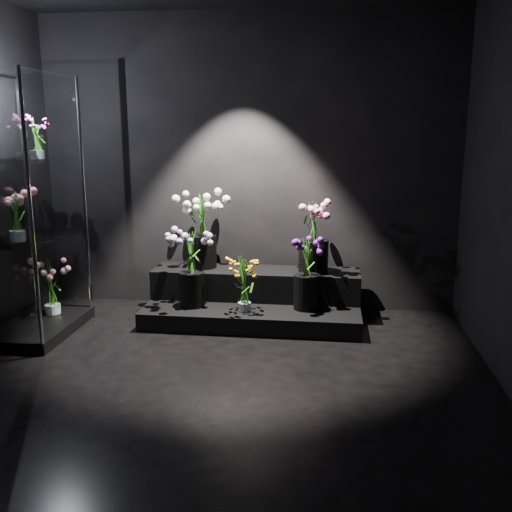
# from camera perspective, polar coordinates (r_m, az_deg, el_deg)

# --- Properties ---
(floor) EXTENTS (4.00, 4.00, 0.00)m
(floor) POSITION_cam_1_polar(r_m,az_deg,el_deg) (3.95, -5.01, -13.54)
(floor) COLOR black
(floor) RESTS_ON ground
(wall_back) EXTENTS (4.00, 0.00, 4.00)m
(wall_back) POSITION_cam_1_polar(r_m,az_deg,el_deg) (5.52, -0.89, 9.14)
(wall_back) COLOR black
(wall_back) RESTS_ON floor
(wall_front) EXTENTS (4.00, 0.00, 4.00)m
(wall_front) POSITION_cam_1_polar(r_m,az_deg,el_deg) (1.68, -20.33, 0.18)
(wall_front) COLOR black
(wall_front) RESTS_ON floor
(display_riser) EXTENTS (1.95, 0.87, 0.43)m
(display_riser) POSITION_cam_1_polar(r_m,az_deg,el_deg) (5.34, -0.17, -4.31)
(display_riser) COLOR black
(display_riser) RESTS_ON floor
(display_case) EXTENTS (0.59, 0.99, 2.17)m
(display_case) POSITION_cam_1_polar(r_m,az_deg,el_deg) (5.10, -21.76, 4.41)
(display_case) COLOR black
(display_case) RESTS_ON floor
(bouquet_orange_bells) EXTENTS (0.29, 0.29, 0.49)m
(bouquet_orange_bells) POSITION_cam_1_polar(r_m,az_deg,el_deg) (4.99, -1.18, -2.69)
(bouquet_orange_bells) COLOR white
(bouquet_orange_bells) RESTS_ON display_riser
(bouquet_lilac) EXTENTS (0.41, 0.41, 0.67)m
(bouquet_lilac) POSITION_cam_1_polar(r_m,az_deg,el_deg) (5.12, -6.47, -0.70)
(bouquet_lilac) COLOR black
(bouquet_lilac) RESTS_ON display_riser
(bouquet_purple) EXTENTS (0.36, 0.36, 0.63)m
(bouquet_purple) POSITION_cam_1_polar(r_m,az_deg,el_deg) (5.04, 5.12, -1.45)
(bouquet_purple) COLOR black
(bouquet_purple) RESTS_ON display_riser
(bouquet_cream_roses) EXTENTS (0.49, 0.49, 0.71)m
(bouquet_cream_roses) POSITION_cam_1_polar(r_m,az_deg,el_deg) (5.43, -5.40, 3.09)
(bouquet_cream_roses) COLOR black
(bouquet_cream_roses) RESTS_ON display_riser
(bouquet_pink_roses) EXTENTS (0.41, 0.41, 0.66)m
(bouquet_pink_roses) POSITION_cam_1_polar(r_m,az_deg,el_deg) (5.25, 5.81, 2.22)
(bouquet_pink_roses) COLOR black
(bouquet_pink_roses) RESTS_ON display_riser
(bouquet_case_pink) EXTENTS (0.31, 0.31, 0.40)m
(bouquet_case_pink) POSITION_cam_1_polar(r_m,az_deg,el_deg) (4.96, -22.89, 3.83)
(bouquet_case_pink) COLOR white
(bouquet_case_pink) RESTS_ON display_case
(bouquet_case_magenta) EXTENTS (0.25, 0.25, 0.35)m
(bouquet_case_magenta) POSITION_cam_1_polar(r_m,az_deg,el_deg) (5.15, -21.16, 11.07)
(bouquet_case_magenta) COLOR white
(bouquet_case_magenta) RESTS_ON display_case
(bouquet_case_base_pink) EXTENTS (0.33, 0.33, 0.50)m
(bouquet_case_base_pink) POSITION_cam_1_polar(r_m,az_deg,el_deg) (5.43, -19.84, -2.83)
(bouquet_case_base_pink) COLOR white
(bouquet_case_base_pink) RESTS_ON display_case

